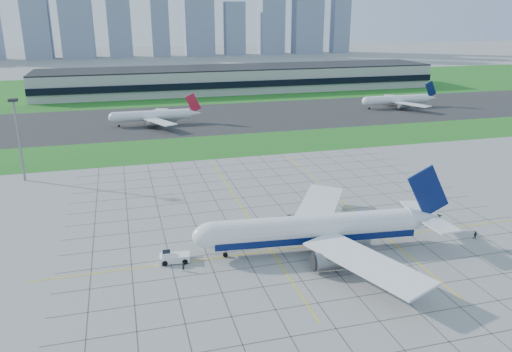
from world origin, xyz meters
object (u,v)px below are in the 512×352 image
Objects in this scene: airliner at (316,229)px; distant_jet_1 at (154,115)px; light_mast at (17,130)px; crew_far at (476,235)px; distant_jet_2 at (398,100)px; pushback_tug at (173,257)px; crew_near at (183,267)px.

airliner is 142.07m from distant_jet_1.
light_mast reaches higher than distant_jet_1.
airliner is (69.65, -68.94, -11.19)m from light_mast.
distant_jet_2 is (70.45, 153.84, 3.52)m from crew_far.
pushback_tug is at bearing -92.79° from distant_jet_1.
light_mast is 82.78m from crew_near.
distant_jet_1 is at bearing 154.61° from crew_far.
distant_jet_1 is (-61.99, 144.85, 3.52)m from crew_far.
distant_jet_1 reaches higher than crew_far.
light_mast reaches higher than pushback_tug.
light_mast is 0.44× the size of airliner.
crew_far is (67.14, -3.06, 0.01)m from crew_near.
airliner reaches higher than crew_far.
pushback_tug is 0.22× the size of distant_jet_2.
light_mast is at bearing 80.12° from crew_near.
crew_far is at bearing -114.60° from distant_jet_2.
crew_near is (40.16, -70.76, -15.23)m from light_mast.
pushback_tug is (-31.04, 2.58, -3.86)m from airliner.
airliner reaches higher than distant_jet_1.
distant_jet_1 is (6.70, 137.39, 3.36)m from pushback_tug.
distant_jet_1 is at bearing 105.28° from airliner.
crew_far is (68.69, -7.47, -0.16)m from pushback_tug.
distant_jet_1 is (-24.33, 139.97, -0.50)m from airliner.
airliner is at bearing -35.91° from crew_near.
distant_jet_2 is at bearing 24.24° from light_mast.
light_mast reaches higher than crew_far.
distant_jet_1 reaches higher than pushback_tug.
airliner is at bearing -125.97° from distant_jet_2.
crew_far is 157.60m from distant_jet_1.
pushback_tug is at bearing -59.80° from light_mast.
crew_near is 0.04× the size of distant_jet_2.
pushback_tug is (38.61, -66.35, -15.05)m from light_mast.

